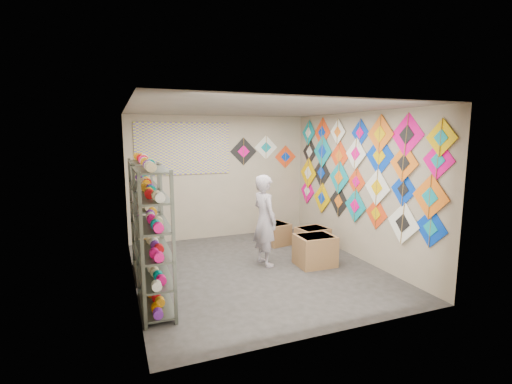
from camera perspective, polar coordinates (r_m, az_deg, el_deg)
name	(u,v)px	position (r m, az deg, el deg)	size (l,w,h in m)	color
ground	(257,269)	(6.53, 0.14, -11.79)	(4.50, 4.50, 0.00)	#312E2B
room_walls	(257,174)	(6.14, 0.15, 2.72)	(4.50, 4.50, 4.50)	tan
shelf_rack_front	(154,239)	(5.04, -15.48, -7.03)	(0.40, 1.10, 1.90)	#4C5147
shelf_rack_back	(145,218)	(6.30, -16.71, -3.91)	(0.40, 1.10, 1.90)	#4C5147
string_spools	(149,221)	(5.64, -16.21, -4.36)	(0.12, 2.36, 0.12)	#FF0D7F
kite_wall_display	(355,170)	(7.14, 14.99, 3.23)	(0.06, 4.27, 2.08)	#063CCB
back_wall_kites	(263,152)	(8.57, 1.09, 6.20)	(1.64, 0.02, 0.78)	black
poster	(183,149)	(8.05, -11.09, 6.56)	(2.00, 0.01, 1.10)	#6651AF
shopkeeper	(265,220)	(6.53, 1.34, -4.37)	(0.47, 0.64, 1.61)	beige
carton_a	(315,250)	(6.71, 9.05, -8.86)	(0.65, 0.54, 0.54)	olive
carton_b	(312,240)	(7.49, 8.68, -7.24)	(0.58, 0.47, 0.47)	olive
carton_c	(276,234)	(7.88, 3.08, -6.41)	(0.47, 0.51, 0.45)	olive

